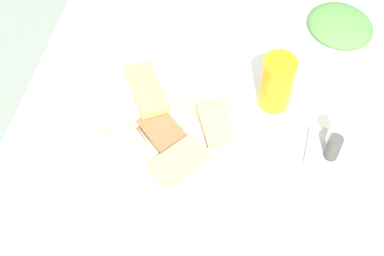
% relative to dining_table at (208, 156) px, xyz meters
% --- Properties ---
extents(dining_table, '(1.22, 0.78, 0.75)m').
position_rel_dining_table_xyz_m(dining_table, '(0.00, 0.00, 0.00)').
color(dining_table, white).
rests_on(dining_table, ground_plane).
extents(pide_platter, '(0.32, 0.33, 0.05)m').
position_rel_dining_table_xyz_m(pide_platter, '(0.02, -0.08, 0.10)').
color(pide_platter, white).
rests_on(pide_platter, dining_table).
extents(salad_plate_greens, '(0.20, 0.20, 0.04)m').
position_rel_dining_table_xyz_m(salad_plate_greens, '(-0.32, 0.23, 0.10)').
color(salad_plate_greens, white).
rests_on(salad_plate_greens, dining_table).
extents(soda_can, '(0.09, 0.09, 0.12)m').
position_rel_dining_table_xyz_m(soda_can, '(-0.11, 0.11, 0.15)').
color(soda_can, orange).
rests_on(soda_can, dining_table).
extents(condiment_caddy, '(0.09, 0.09, 0.08)m').
position_rel_dining_table_xyz_m(condiment_caddy, '(-0.01, 0.23, 0.11)').
color(condiment_caddy, '#B2B2B7').
rests_on(condiment_caddy, dining_table).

